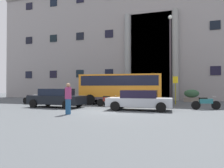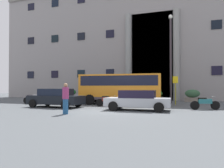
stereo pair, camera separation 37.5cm
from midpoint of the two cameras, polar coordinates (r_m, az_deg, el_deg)
name	(u,v)px [view 2 (the right image)]	position (r m, az deg, el deg)	size (l,w,h in m)	color
ground_plane	(104,112)	(13.43, -1.37, -7.68)	(80.00, 64.00, 0.12)	#4E5256
office_building_facade	(148,44)	(30.97, 10.04, 10.55)	(41.48, 9.62, 15.34)	gray
orange_minibus	(120,87)	(18.74, 2.84, -0.69)	(7.28, 3.06, 2.66)	orange
bus_stop_sign	(175,87)	(19.48, 17.39, -0.78)	(0.44, 0.08, 2.50)	#9B9316
hedge_planter_far_west	(125,95)	(23.66, 4.13, -3.12)	(2.07, 0.74, 1.27)	#68615F
hedge_planter_entrance_right	(70,94)	(26.57, -10.91, -2.77)	(1.64, 0.87, 1.36)	slate
hedge_planter_far_east	(155,96)	(22.92, 11.98, -3.16)	(1.71, 0.94, 1.28)	#686658
hedge_planter_west	(192,96)	(23.38, 21.47, -3.04)	(1.57, 0.71, 1.30)	gray
parked_hatchback_near	(56,98)	(16.61, -14.41, -3.64)	(4.33, 2.11, 1.42)	black
parked_sedan_far	(138,100)	(14.08, 7.73, -4.31)	(4.30, 2.08, 1.33)	#ADB3BB
scooter_by_planter	(204,103)	(15.64, 24.45, -4.74)	(1.92, 0.76, 0.89)	black
motorcycle_far_end	(107,101)	(16.67, -0.68, -4.58)	(1.95, 0.55, 0.89)	black
motorcycle_near_kerb	(31,99)	(20.46, -20.66, -3.84)	(2.02, 0.62, 0.89)	black
pedestrian_woman_with_bag	(66,98)	(12.15, -11.65, -3.88)	(0.36, 0.36, 1.76)	#215080
lamppost_plaza_centre	(171,52)	(21.38, 16.17, 8.31)	(0.40, 0.40, 8.59)	#3E353A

